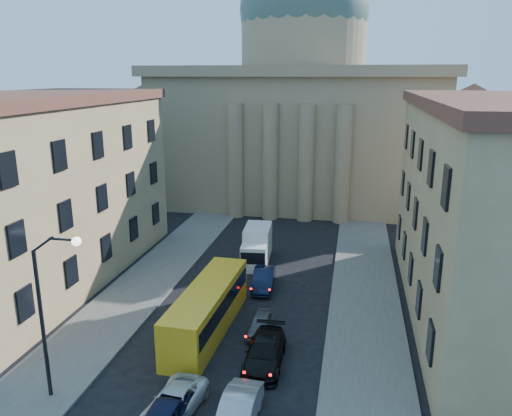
# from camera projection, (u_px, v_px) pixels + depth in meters

# --- Properties ---
(sidewalk_left) EXTENTS (5.00, 60.00, 0.15)m
(sidewalk_left) POSITION_uv_depth(u_px,v_px,m) (121.00, 308.00, 35.29)
(sidewalk_left) COLOR #514E4A
(sidewalk_left) RESTS_ON ground
(sidewalk_right) EXTENTS (5.00, 60.00, 0.15)m
(sidewalk_right) POSITION_uv_depth(u_px,v_px,m) (366.00, 331.00, 32.10)
(sidewalk_right) COLOR #514E4A
(sidewalk_right) RESTS_ON ground
(church) EXTENTS (68.02, 28.76, 36.60)m
(church) POSITION_uv_depth(u_px,v_px,m) (301.00, 107.00, 66.13)
(church) COLOR #8D7957
(church) RESTS_ON ground
(building_left) EXTENTS (11.60, 26.60, 14.70)m
(building_left) POSITION_uv_depth(u_px,v_px,m) (36.00, 189.00, 38.76)
(building_left) COLOR tan
(building_left) RESTS_ON ground
(building_right) EXTENTS (11.60, 26.60, 14.70)m
(building_right) POSITION_uv_depth(u_px,v_px,m) (505.00, 212.00, 32.39)
(building_right) COLOR tan
(building_right) RESTS_ON ground
(street_lamp) EXTENTS (2.62, 0.44, 8.83)m
(street_lamp) POSITION_uv_depth(u_px,v_px,m) (50.00, 304.00, 24.17)
(street_lamp) COLOR black
(street_lamp) RESTS_ON ground
(car_right_near) EXTENTS (1.73, 4.62, 1.51)m
(car_right_near) POSITION_uv_depth(u_px,v_px,m) (238.00, 413.00, 23.31)
(car_right_near) COLOR #96989D
(car_right_near) RESTS_ON ground
(car_left_mid) EXTENTS (2.60, 4.75, 1.26)m
(car_left_mid) POSITION_uv_depth(u_px,v_px,m) (174.00, 403.00, 24.17)
(car_left_mid) COLOR silver
(car_left_mid) RESTS_ON ground
(car_right_mid) EXTENTS (2.22, 5.21, 1.50)m
(car_right_mid) POSITION_uv_depth(u_px,v_px,m) (265.00, 352.00, 28.39)
(car_right_mid) COLOR black
(car_right_mid) RESTS_ON ground
(car_right_far) EXTENTS (1.51, 3.59, 1.21)m
(car_right_far) POSITION_uv_depth(u_px,v_px,m) (261.00, 324.00, 31.85)
(car_right_far) COLOR #525358
(car_right_far) RESTS_ON ground
(car_right_distant) EXTENTS (1.92, 4.58, 1.47)m
(car_right_distant) POSITION_uv_depth(u_px,v_px,m) (264.00, 279.00, 38.53)
(car_right_distant) COLOR black
(car_right_distant) RESTS_ON ground
(city_bus) EXTENTS (2.84, 10.76, 3.01)m
(city_bus) POSITION_uv_depth(u_px,v_px,m) (208.00, 308.00, 31.90)
(city_bus) COLOR gold
(city_bus) RESTS_ON ground
(box_truck) EXTENTS (2.59, 5.70, 3.05)m
(box_truck) POSITION_uv_depth(u_px,v_px,m) (257.00, 246.00, 43.72)
(box_truck) COLOR silver
(box_truck) RESTS_ON ground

